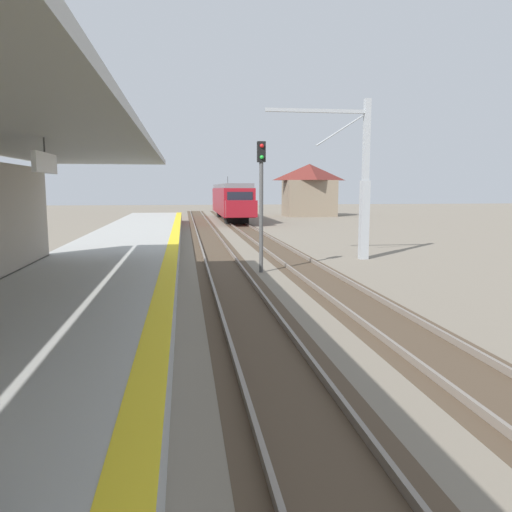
% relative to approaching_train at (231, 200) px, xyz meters
% --- Properties ---
extents(station_platform, '(5.00, 80.00, 0.91)m').
position_rel_approaching_train_xyz_m(station_platform, '(-7.80, -41.04, -1.73)').
color(station_platform, '#A8A8A3').
rests_on(station_platform, ground).
extents(track_pair_nearest_platform, '(2.34, 120.00, 0.16)m').
position_rel_approaching_train_xyz_m(track_pair_nearest_platform, '(-3.40, -37.04, -2.13)').
color(track_pair_nearest_platform, '#4C3D2D').
rests_on(track_pair_nearest_platform, ground).
extents(track_pair_middle, '(2.34, 120.00, 0.16)m').
position_rel_approaching_train_xyz_m(track_pair_middle, '(-0.00, -37.04, -2.13)').
color(track_pair_middle, '#4C3D2D').
rests_on(track_pair_middle, ground).
extents(approaching_train, '(2.93, 19.60, 4.76)m').
position_rel_approaching_train_xyz_m(approaching_train, '(0.00, 0.00, 0.00)').
color(approaching_train, maroon).
rests_on(approaching_train, ground).
extents(rail_signal_post, '(0.32, 0.34, 5.20)m').
position_rel_approaching_train_xyz_m(rail_signal_post, '(-1.99, -34.17, 1.02)').
color(rail_signal_post, '#4C4C4C').
rests_on(rail_signal_post, ground).
extents(catenary_pylon_far_side, '(5.00, 0.40, 7.50)m').
position_rel_approaching_train_xyz_m(catenary_pylon_far_side, '(3.17, -31.04, 1.43)').
color(catenary_pylon_far_side, '#9EA3A8').
rests_on(catenary_pylon_far_side, ground).
extents(distant_trackside_house, '(6.60, 5.28, 6.40)m').
position_rel_approaching_train_xyz_m(distant_trackside_house, '(10.38, 6.99, 1.16)').
color(distant_trackside_house, '#7F705B').
rests_on(distant_trackside_house, ground).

